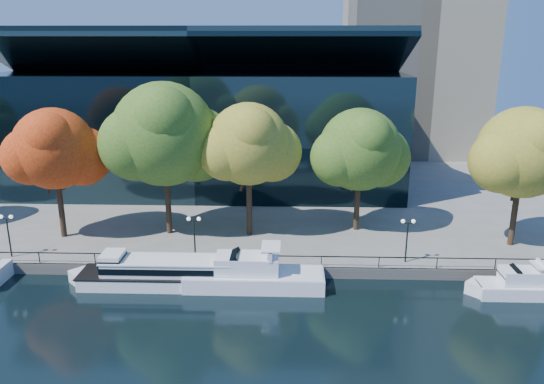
{
  "coord_description": "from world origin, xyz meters",
  "views": [
    {
      "loc": [
        7.09,
        -39.42,
        20.44
      ],
      "look_at": [
        5.53,
        8.0,
        6.35
      ],
      "focal_mm": 35.0,
      "sensor_mm": 36.0,
      "label": 1
    }
  ],
  "objects_px": {
    "cruiser_near": "(248,274)",
    "lamp_0": "(7,226)",
    "tree_3": "(250,146)",
    "tour_boat": "(158,272)",
    "tree_2": "(166,136)",
    "lamp_1": "(194,228)",
    "tree_1": "(56,151)",
    "tree_4": "(361,151)",
    "cruiser_far": "(523,285)",
    "tree_5": "(525,155)",
    "lamp_2": "(408,231)"
  },
  "relations": [
    {
      "from": "cruiser_near",
      "to": "lamp_2",
      "type": "bearing_deg",
      "value": 13.79
    },
    {
      "from": "tour_boat",
      "to": "cruiser_far",
      "type": "relative_size",
      "value": 1.69
    },
    {
      "from": "tree_4",
      "to": "lamp_2",
      "type": "distance_m",
      "value": 10.26
    },
    {
      "from": "cruiser_near",
      "to": "tree_2",
      "type": "distance_m",
      "value": 16.38
    },
    {
      "from": "tree_3",
      "to": "tree_4",
      "type": "xyz_separation_m",
      "value": [
        10.99,
        1.73,
        -0.84
      ]
    },
    {
      "from": "lamp_2",
      "to": "cruiser_far",
      "type": "bearing_deg",
      "value": -25.59
    },
    {
      "from": "tree_1",
      "to": "lamp_1",
      "type": "distance_m",
      "value": 16.04
    },
    {
      "from": "tree_1",
      "to": "tree_4",
      "type": "height_order",
      "value": "tree_1"
    },
    {
      "from": "cruiser_far",
      "to": "tree_2",
      "type": "distance_m",
      "value": 34.33
    },
    {
      "from": "tour_boat",
      "to": "tree_5",
      "type": "bearing_deg",
      "value": 13.19
    },
    {
      "from": "cruiser_far",
      "to": "tour_boat",
      "type": "bearing_deg",
      "value": 178.29
    },
    {
      "from": "tree_4",
      "to": "tree_5",
      "type": "relative_size",
      "value": 0.95
    },
    {
      "from": "cruiser_far",
      "to": "lamp_1",
      "type": "xyz_separation_m",
      "value": [
        -27.48,
        4.14,
        3.05
      ]
    },
    {
      "from": "tree_2",
      "to": "lamp_2",
      "type": "height_order",
      "value": "tree_2"
    },
    {
      "from": "tree_2",
      "to": "tree_4",
      "type": "distance_m",
      "value": 19.3
    },
    {
      "from": "tree_2",
      "to": "lamp_1",
      "type": "height_order",
      "value": "tree_2"
    },
    {
      "from": "lamp_2",
      "to": "tree_5",
      "type": "bearing_deg",
      "value": 21.55
    },
    {
      "from": "tour_boat",
      "to": "tree_2",
      "type": "xyz_separation_m",
      "value": [
        -0.92,
        9.74,
        9.76
      ]
    },
    {
      "from": "lamp_2",
      "to": "tree_1",
      "type": "bearing_deg",
      "value": 171.06
    },
    {
      "from": "cruiser_near",
      "to": "lamp_0",
      "type": "xyz_separation_m",
      "value": [
        -21.92,
        3.39,
        2.81
      ]
    },
    {
      "from": "tree_2",
      "to": "tree_5",
      "type": "distance_m",
      "value": 33.68
    },
    {
      "from": "cruiser_far",
      "to": "tree_5",
      "type": "height_order",
      "value": "tree_5"
    },
    {
      "from": "cruiser_far",
      "to": "tree_5",
      "type": "relative_size",
      "value": 0.68
    },
    {
      "from": "tour_boat",
      "to": "tree_5",
      "type": "relative_size",
      "value": 1.14
    },
    {
      "from": "tree_1",
      "to": "lamp_0",
      "type": "distance_m",
      "value": 8.3
    },
    {
      "from": "tree_2",
      "to": "tree_3",
      "type": "relative_size",
      "value": 1.15
    },
    {
      "from": "tree_2",
      "to": "tree_4",
      "type": "relative_size",
      "value": 1.21
    },
    {
      "from": "cruiser_near",
      "to": "lamp_1",
      "type": "xyz_separation_m",
      "value": [
        -5.03,
        3.39,
        2.81
      ]
    },
    {
      "from": "lamp_0",
      "to": "cruiser_near",
      "type": "bearing_deg",
      "value": -8.78
    },
    {
      "from": "lamp_0",
      "to": "tree_3",
      "type": "bearing_deg",
      "value": 16.68
    },
    {
      "from": "tour_boat",
      "to": "lamp_1",
      "type": "height_order",
      "value": "lamp_1"
    },
    {
      "from": "tree_1",
      "to": "cruiser_near",
      "type": "bearing_deg",
      "value": -24.19
    },
    {
      "from": "tour_boat",
      "to": "lamp_1",
      "type": "xyz_separation_m",
      "value": [
        2.65,
        3.24,
        2.75
      ]
    },
    {
      "from": "tree_4",
      "to": "tree_2",
      "type": "bearing_deg",
      "value": -175.03
    },
    {
      "from": "tree_3",
      "to": "lamp_1",
      "type": "bearing_deg",
      "value": -125.53
    },
    {
      "from": "tour_boat",
      "to": "cruiser_near",
      "type": "distance_m",
      "value": 7.69
    },
    {
      "from": "tree_3",
      "to": "lamp_0",
      "type": "bearing_deg",
      "value": -163.32
    },
    {
      "from": "tree_4",
      "to": "lamp_2",
      "type": "xyz_separation_m",
      "value": [
        3.25,
        -8.16,
        -5.3
      ]
    },
    {
      "from": "tree_2",
      "to": "lamp_1",
      "type": "xyz_separation_m",
      "value": [
        3.57,
        -6.5,
        -7.01
      ]
    },
    {
      "from": "tour_boat",
      "to": "tree_3",
      "type": "relative_size",
      "value": 1.14
    },
    {
      "from": "tour_boat",
      "to": "tree_2",
      "type": "distance_m",
      "value": 13.82
    },
    {
      "from": "cruiser_far",
      "to": "tree_1",
      "type": "xyz_separation_m",
      "value": [
        -41.5,
        9.31,
        8.87
      ]
    },
    {
      "from": "tree_5",
      "to": "lamp_0",
      "type": "relative_size",
      "value": 3.3
    },
    {
      "from": "cruiser_far",
      "to": "tree_1",
      "type": "distance_m",
      "value": 43.45
    },
    {
      "from": "cruiser_far",
      "to": "tree_3",
      "type": "bearing_deg",
      "value": 155.19
    },
    {
      "from": "lamp_0",
      "to": "tour_boat",
      "type": "bearing_deg",
      "value": -12.82
    },
    {
      "from": "cruiser_near",
      "to": "tree_4",
      "type": "height_order",
      "value": "tree_4"
    },
    {
      "from": "cruiser_near",
      "to": "tree_5",
      "type": "distance_m",
      "value": 27.6
    },
    {
      "from": "cruiser_far",
      "to": "lamp_1",
      "type": "height_order",
      "value": "lamp_1"
    },
    {
      "from": "tree_2",
      "to": "tree_5",
      "type": "relative_size",
      "value": 1.15
    }
  ]
}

